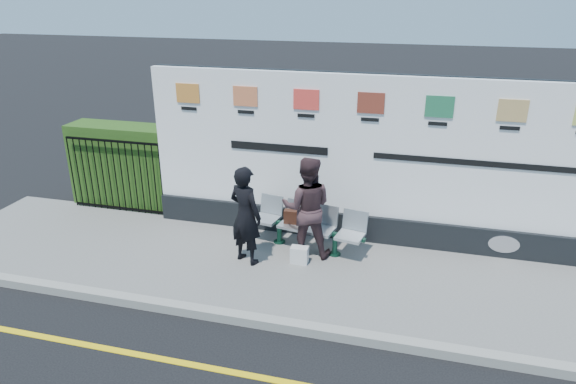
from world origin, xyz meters
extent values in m
plane|color=black|center=(0.00, 0.00, 0.00)|extent=(80.00, 80.00, 0.00)
cube|color=slate|center=(0.00, 2.50, 0.06)|extent=(14.00, 3.00, 0.12)
cube|color=gray|center=(0.00, 1.00, 0.07)|extent=(14.00, 0.18, 0.14)
cube|color=yellow|center=(0.00, 0.00, 0.00)|extent=(14.00, 0.10, 0.01)
cube|color=black|center=(0.50, 3.85, 0.37)|extent=(8.00, 0.30, 0.50)
cube|color=white|center=(0.50, 3.85, 1.87)|extent=(8.00, 0.14, 2.50)
cube|color=#294D17|center=(-4.58, 4.30, 0.97)|extent=(2.35, 0.70, 1.70)
imported|color=black|center=(-1.32, 2.51, 0.97)|extent=(0.73, 0.62, 1.70)
imported|color=#3D272B|center=(-0.39, 2.99, 1.01)|extent=(0.96, 0.81, 1.78)
cube|color=black|center=(-0.70, 3.25, 0.68)|extent=(0.31, 0.14, 0.24)
cube|color=silver|center=(-0.43, 2.67, 0.27)|extent=(0.29, 0.18, 0.29)
camera|label=1|loc=(1.30, -4.74, 4.48)|focal=32.00mm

